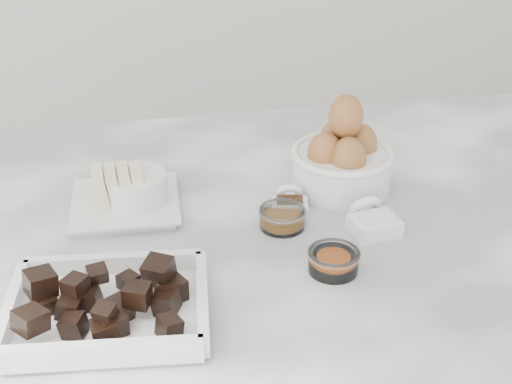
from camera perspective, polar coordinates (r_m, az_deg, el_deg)
marble_slab at (r=0.97m, az=-0.84°, el=-4.07°), size 1.20×0.80×0.04m
chocolate_dish at (r=0.80m, az=-11.78°, el=-8.70°), size 0.23×0.19×0.06m
butter_plate at (r=1.01m, az=-10.61°, el=-0.27°), size 0.15×0.15×0.06m
sugar_ramekin at (r=1.01m, az=-9.59°, el=0.19°), size 0.09×0.09×0.05m
egg_bowl at (r=1.05m, az=6.91°, el=2.68°), size 0.15×0.15×0.14m
honey_bowl at (r=0.96m, az=2.12°, el=-2.04°), size 0.06×0.06×0.03m
zest_bowl at (r=0.87m, az=6.22°, el=-5.42°), size 0.07×0.07×0.03m
vanilla_spoon at (r=0.99m, az=2.70°, el=-0.93°), size 0.06×0.07×0.04m
salt_spoon at (r=0.96m, az=9.28°, el=-2.23°), size 0.07×0.08×0.05m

